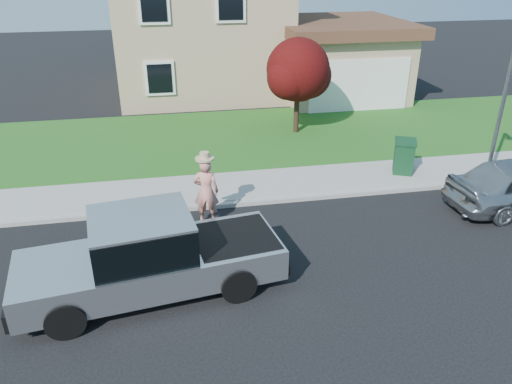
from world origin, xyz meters
The scene contains 10 objects.
ground centered at (0.00, 0.00, 0.00)m, with size 80.00×80.00×0.00m, color black.
curb centered at (1.00, 2.90, 0.06)m, with size 40.00×0.20×0.12m, color gray.
sidewalk centered at (1.00, 4.00, 0.07)m, with size 40.00×2.00×0.15m, color gray.
lawn centered at (1.00, 8.50, 0.05)m, with size 40.00×7.00×0.10m, color #164D18.
house centered at (1.31, 16.38, 3.17)m, with size 14.00×11.30×6.85m.
pickup_truck centered at (-2.67, -0.72, 0.86)m, with size 5.84×2.66×1.85m.
woman centered at (-1.20, 2.11, 0.96)m, with size 0.76×0.58×2.03m.
ornamental_tree centered at (3.04, 8.64, 2.45)m, with size 2.68×2.41×3.67m.
trash_bin centered at (5.35, 3.99, 0.70)m, with size 0.92×0.97×1.08m.
street_lamp centered at (7.29, 2.37, 2.83)m, with size 0.33×0.65×4.97m.
Camera 1 is at (-2.12, -9.79, 6.67)m, focal length 35.00 mm.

